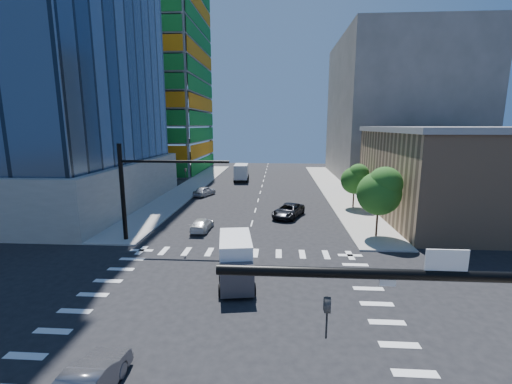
{
  "coord_description": "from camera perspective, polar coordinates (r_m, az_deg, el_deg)",
  "views": [
    {
      "loc": [
        2.85,
        -18.68,
        10.75
      ],
      "look_at": [
        1.12,
        8.0,
        5.54
      ],
      "focal_mm": 24.0,
      "sensor_mm": 36.0,
      "label": 1
    }
  ],
  "objects": [
    {
      "name": "ground",
      "position": [
        21.74,
        -4.56,
        -18.64
      ],
      "size": [
        160.0,
        160.0,
        0.0
      ],
      "primitive_type": "plane",
      "color": "black",
      "rests_on": "ground"
    },
    {
      "name": "road_markings",
      "position": [
        21.74,
        -4.56,
        -18.63
      ],
      "size": [
        20.0,
        20.0,
        0.01
      ],
      "primitive_type": "cube",
      "color": "silver",
      "rests_on": "ground"
    },
    {
      "name": "sidewalk_ne",
      "position": [
        60.41,
        12.84,
        0.58
      ],
      "size": [
        5.0,
        60.0,
        0.15
      ],
      "primitive_type": "cube",
      "color": "#999590",
      "rests_on": "ground"
    },
    {
      "name": "sidewalk_nw",
      "position": [
        61.58,
        -10.78,
        0.86
      ],
      "size": [
        5.0,
        60.0,
        0.15
      ],
      "primitive_type": "cube",
      "color": "#999590",
      "rests_on": "ground"
    },
    {
      "name": "construction_building",
      "position": [
        87.21,
        -17.71,
        19.69
      ],
      "size": [
        25.16,
        34.5,
        70.6
      ],
      "color": "slate",
      "rests_on": "ground"
    },
    {
      "name": "commercial_building",
      "position": [
        46.63,
        32.07,
        2.66
      ],
      "size": [
        20.5,
        22.5,
        10.6
      ],
      "color": "tan",
      "rests_on": "ground"
    },
    {
      "name": "bg_building_ne",
      "position": [
        77.6,
        22.41,
        12.63
      ],
      "size": [
        24.0,
        30.0,
        28.0
      ],
      "primitive_type": "cube",
      "color": "#605C56",
      "rests_on": "ground"
    },
    {
      "name": "signal_mast_nw",
      "position": [
        33.22,
        -19.11,
        1.32
      ],
      "size": [
        10.2,
        0.4,
        9.0
      ],
      "color": "black",
      "rests_on": "sidewalk_nw"
    },
    {
      "name": "tree_south",
      "position": [
        34.55,
        20.09,
        0.25
      ],
      "size": [
        4.16,
        4.16,
        6.82
      ],
      "color": "#382316",
      "rests_on": "sidewalk_ne"
    },
    {
      "name": "tree_north",
      "position": [
        46.2,
        16.28,
        2.18
      ],
      "size": [
        3.54,
        3.52,
        5.78
      ],
      "color": "#382316",
      "rests_on": "sidewalk_ne"
    },
    {
      "name": "car_nb_far",
      "position": [
        40.94,
        5.41,
        -3.1
      ],
      "size": [
        4.49,
        6.22,
        1.57
      ],
      "primitive_type": "imported",
      "rotation": [
        0.0,
        0.0,
        -0.37
      ],
      "color": "black",
      "rests_on": "ground"
    },
    {
      "name": "car_sb_near",
      "position": [
        36.17,
        -9.01,
        -5.35
      ],
      "size": [
        1.94,
        4.42,
        1.26
      ],
      "primitive_type": "imported",
      "rotation": [
        0.0,
        0.0,
        3.1
      ],
      "color": "silver",
      "rests_on": "ground"
    },
    {
      "name": "car_sb_mid",
      "position": [
        53.56,
        -8.59,
        0.15
      ],
      "size": [
        3.24,
        4.76,
        1.5
      ],
      "primitive_type": "imported",
      "rotation": [
        0.0,
        0.0,
        2.77
      ],
      "color": "#B9BBC1",
      "rests_on": "ground"
    },
    {
      "name": "car_sb_cross",
      "position": [
        16.75,
        -26.2,
        -26.83
      ],
      "size": [
        1.64,
        4.67,
        1.54
      ],
      "primitive_type": "imported",
      "rotation": [
        0.0,
        0.0,
        3.14
      ],
      "color": "#57565C",
      "rests_on": "ground"
    },
    {
      "name": "box_truck_near",
      "position": [
        24.32,
        -3.37,
        -11.86
      ],
      "size": [
        3.21,
        5.9,
        2.94
      ],
      "rotation": [
        0.0,
        0.0,
        0.15
      ],
      "color": "black",
      "rests_on": "ground"
    },
    {
      "name": "box_truck_far",
      "position": [
        67.67,
        -2.43,
        3.15
      ],
      "size": [
        2.95,
        6.43,
        3.32
      ],
      "rotation": [
        0.0,
        0.0,
        3.18
      ],
      "color": "black",
      "rests_on": "ground"
    }
  ]
}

